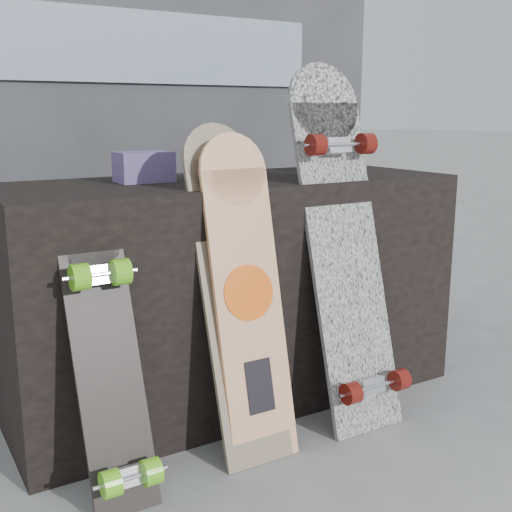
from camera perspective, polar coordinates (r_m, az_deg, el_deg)
ground at (r=2.08m, az=4.80°, el=-16.89°), size 60.00×60.00×0.00m
vendor_table at (r=2.32m, az=-2.20°, el=-3.00°), size 1.60×0.60×0.80m
booth at (r=3.01m, az=-10.32°, el=13.87°), size 2.40×0.22×2.20m
merch_box_purple at (r=2.18m, az=-9.93°, el=7.81°), size 0.18×0.12×0.10m
merch_box_small at (r=2.52m, az=6.00°, el=8.79°), size 0.14×0.14×0.12m
merch_box_flat at (r=2.26m, az=-2.38°, el=7.64°), size 0.22×0.10×0.06m
longboard_geisha at (r=1.92m, az=-0.81°, el=-2.86°), size 0.22×0.24×0.97m
longboard_celtic at (r=1.93m, az=-1.94°, el=-2.23°), size 0.22×0.31×1.00m
longboard_cascadia at (r=2.14m, az=7.84°, el=1.58°), size 0.27×0.40×1.19m
skateboard_dark at (r=1.75m, az=-12.99°, el=-8.74°), size 0.18×0.33×0.78m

